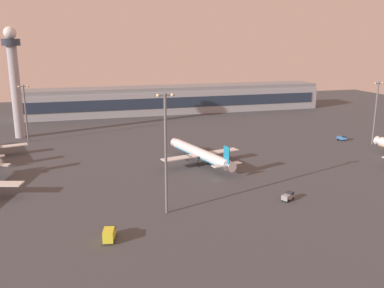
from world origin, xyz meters
The scene contains 10 objects.
ground_plane centered at (0.00, 0.00, 0.00)m, with size 416.00×416.00×0.00m, color #424449.
terminal_building centered at (19.17, 131.89, 8.09)m, with size 185.96×22.40×16.40m.
control_tower centered at (-68.01, 82.67, 28.45)m, with size 8.00×8.00×50.03m.
airplane_far_stand centered at (0.22, 18.22, 3.89)m, with size 31.08×39.61×10.30m.
baggage_tractor centered at (13.58, -22.39, 1.18)m, with size 4.55×3.85×2.25m.
maintenance_van centered at (72.73, 36.35, 1.18)m, with size 4.40×4.22×2.25m.
catering_truck centered at (-37.12, -33.18, 1.58)m, with size 3.53×6.03×3.05m.
apron_light_central centered at (-21.32, -21.58, 17.63)m, with size 4.80×0.90×31.44m.
apron_light_west centered at (-63.60, 72.55, 14.43)m, with size 4.80×0.90×25.19m.
apron_light_east centered at (81.07, 26.50, 15.37)m, with size 4.80×0.90×27.02m.
Camera 1 is at (-42.72, -120.75, 43.81)m, focal length 38.84 mm.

